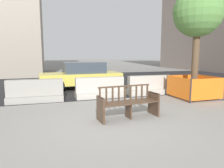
{
  "coord_description": "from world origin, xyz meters",
  "views": [
    {
      "loc": [
        -1.49,
        -4.73,
        1.7
      ],
      "look_at": [
        0.57,
        1.71,
        0.75
      ],
      "focal_mm": 32.0,
      "sensor_mm": 36.0,
      "label": 1
    }
  ],
  "objects_px": {
    "car_taxi_near": "(82,75)",
    "construction_fence": "(194,86)",
    "jersey_barrier_centre": "(100,89)",
    "jersey_barrier_left": "(36,93)",
    "jersey_barrier_right": "(149,87)",
    "street_bench": "(128,104)",
    "street_tree": "(198,14)"
  },
  "relations": [
    {
      "from": "jersey_barrier_right",
      "to": "construction_fence",
      "type": "bearing_deg",
      "value": -42.83
    },
    {
      "from": "street_bench",
      "to": "jersey_barrier_right",
      "type": "xyz_separation_m",
      "value": [
        2.22,
        2.92,
        -0.06
      ]
    },
    {
      "from": "jersey_barrier_centre",
      "to": "jersey_barrier_left",
      "type": "distance_m",
      "value": 2.48
    },
    {
      "from": "jersey_barrier_centre",
      "to": "street_bench",
      "type": "bearing_deg",
      "value": -88.89
    },
    {
      "from": "street_bench",
      "to": "jersey_barrier_right",
      "type": "bearing_deg",
      "value": 52.71
    },
    {
      "from": "street_bench",
      "to": "street_tree",
      "type": "distance_m",
      "value": 4.91
    },
    {
      "from": "jersey_barrier_left",
      "to": "street_bench",
      "type": "bearing_deg",
      "value": -48.61
    },
    {
      "from": "street_bench",
      "to": "jersey_barrier_right",
      "type": "height_order",
      "value": "street_bench"
    },
    {
      "from": "street_bench",
      "to": "construction_fence",
      "type": "bearing_deg",
      "value": 25.13
    },
    {
      "from": "jersey_barrier_left",
      "to": "street_tree",
      "type": "bearing_deg",
      "value": -11.21
    },
    {
      "from": "jersey_barrier_left",
      "to": "construction_fence",
      "type": "bearing_deg",
      "value": -11.21
    },
    {
      "from": "car_taxi_near",
      "to": "construction_fence",
      "type": "bearing_deg",
      "value": -44.11
    },
    {
      "from": "jersey_barrier_right",
      "to": "street_tree",
      "type": "distance_m",
      "value": 3.5
    },
    {
      "from": "street_tree",
      "to": "car_taxi_near",
      "type": "relative_size",
      "value": 1.03
    },
    {
      "from": "jersey_barrier_left",
      "to": "jersey_barrier_right",
      "type": "distance_m",
      "value": 4.76
    },
    {
      "from": "jersey_barrier_centre",
      "to": "jersey_barrier_left",
      "type": "bearing_deg",
      "value": -179.07
    },
    {
      "from": "jersey_barrier_centre",
      "to": "jersey_barrier_right",
      "type": "xyz_separation_m",
      "value": [
        2.28,
        -0.0,
        0.0
      ]
    },
    {
      "from": "jersey_barrier_left",
      "to": "car_taxi_near",
      "type": "bearing_deg",
      "value": 50.65
    },
    {
      "from": "street_bench",
      "to": "jersey_barrier_centre",
      "type": "distance_m",
      "value": 2.92
    },
    {
      "from": "jersey_barrier_centre",
      "to": "street_tree",
      "type": "bearing_deg",
      "value": -19.04
    },
    {
      "from": "jersey_barrier_centre",
      "to": "car_taxi_near",
      "type": "bearing_deg",
      "value": 97.33
    },
    {
      "from": "jersey_barrier_centre",
      "to": "construction_fence",
      "type": "relative_size",
      "value": 1.27
    },
    {
      "from": "car_taxi_near",
      "to": "jersey_barrier_left",
      "type": "bearing_deg",
      "value": -129.35
    },
    {
      "from": "jersey_barrier_centre",
      "to": "street_tree",
      "type": "relative_size",
      "value": 0.46
    },
    {
      "from": "jersey_barrier_centre",
      "to": "street_tree",
      "type": "height_order",
      "value": "street_tree"
    },
    {
      "from": "construction_fence",
      "to": "car_taxi_near",
      "type": "height_order",
      "value": "car_taxi_near"
    },
    {
      "from": "street_tree",
      "to": "street_bench",
      "type": "bearing_deg",
      "value": -154.87
    },
    {
      "from": "jersey_barrier_centre",
      "to": "construction_fence",
      "type": "height_order",
      "value": "construction_fence"
    },
    {
      "from": "jersey_barrier_left",
      "to": "street_tree",
      "type": "relative_size",
      "value": 0.47
    },
    {
      "from": "jersey_barrier_left",
      "to": "car_taxi_near",
      "type": "relative_size",
      "value": 0.48
    },
    {
      "from": "jersey_barrier_right",
      "to": "construction_fence",
      "type": "relative_size",
      "value": 1.28
    },
    {
      "from": "street_bench",
      "to": "jersey_barrier_left",
      "type": "height_order",
      "value": "street_bench"
    }
  ]
}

